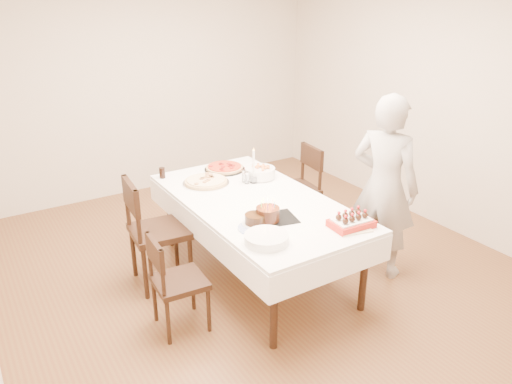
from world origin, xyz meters
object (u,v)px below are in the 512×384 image
dining_table (256,238)px  pizza_white (206,181)px  pasta_bowl (260,172)px  chair_left_savory (159,231)px  pizza_pepperoni (225,168)px  strawberry_box (351,222)px  taper_candle (254,165)px  birthday_cake (268,210)px  chair_left_dessert (180,282)px  layer_cake (255,219)px  chair_right_savory (295,189)px  cola_glass (162,173)px  person (384,187)px

dining_table → pizza_white: bearing=108.6°
pasta_bowl → pizza_white: bearing=164.4°
chair_left_savory → pasta_bowl: size_ratio=3.44×
pizza_pepperoni → pasta_bowl: size_ratio=1.39×
pizza_pepperoni → strawberry_box: 1.68m
chair_left_savory → taper_candle: 1.07m
birthday_cake → strawberry_box: size_ratio=0.57×
chair_left_dessert → pizza_pepperoni: (1.04, 1.17, 0.37)m
layer_cake → birthday_cake: size_ratio=1.11×
dining_table → birthday_cake: birthday_cake is taller
chair_right_savory → chair_left_savory: 1.66m
pizza_white → chair_left_dessert: bearing=-127.6°
chair_left_savory → cola_glass: chair_left_savory is taller
person → cola_glass: 2.11m
taper_candle → pasta_bowl: bearing=32.0°
person → birthday_cake: (-1.15, 0.13, 0.01)m
chair_left_dessert → taper_candle: bearing=-143.5°
taper_candle → strawberry_box: size_ratio=1.04×
chair_left_savory → birthday_cake: size_ratio=5.36×
pasta_bowl → layer_cake: (-0.59, -0.84, -0.01)m
chair_right_savory → pizza_pepperoni: chair_right_savory is taller
birthday_cake → chair_left_dessert: bearing=174.8°
cola_glass → strawberry_box: 1.97m
cola_glass → birthday_cake: size_ratio=0.56×
strawberry_box → cola_glass: bearing=115.1°
birthday_cake → person: bearing=-6.4°
chair_left_dessert → strawberry_box: (1.25, -0.50, 0.39)m
taper_candle → layer_cake: (-0.47, -0.77, -0.13)m
pizza_white → layer_cake: (-0.07, -0.99, 0.02)m
layer_cake → strawberry_box: 0.75m
person → pasta_bowl: 1.19m
dining_table → cola_glass: (-0.49, 0.94, 0.43)m
dining_table → person: (1.00, -0.54, 0.47)m
chair_left_dessert → taper_candle: taper_candle is taller
chair_left_savory → taper_candle: (0.99, 0.02, 0.42)m
pizza_pepperoni → birthday_cake: size_ratio=2.16×
chair_left_savory → pizza_pepperoni: 1.07m
pasta_bowl → cola_glass: 0.96m
chair_left_dessert → chair_left_savory: bearing=-96.0°
chair_right_savory → person: 1.18m
person → layer_cake: (-1.27, 0.14, -0.05)m
strawberry_box → chair_right_savory: bearing=70.2°
chair_left_dessert → person: person is taller
pizza_pepperoni → taper_candle: size_ratio=1.18×
layer_cake → chair_right_savory: bearing=41.1°
chair_left_dessert → dining_table: bearing=-155.3°
cola_glass → strawberry_box: bearing=-64.9°
chair_right_savory → pizza_pepperoni: size_ratio=2.27×
pasta_bowl → birthday_cake: 0.97m
dining_table → cola_glass: 1.15m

